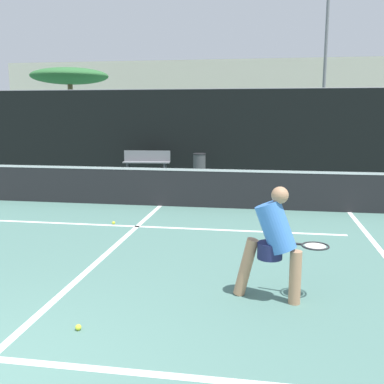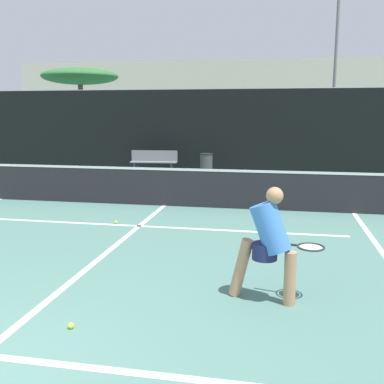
# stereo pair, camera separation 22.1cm
# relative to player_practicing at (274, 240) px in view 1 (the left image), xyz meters

# --- Properties ---
(court_service_line) EXTENTS (8.25, 0.10, 0.01)m
(court_service_line) POSITION_rel_player_practicing_xyz_m (-2.68, 3.21, -0.77)
(court_service_line) COLOR white
(court_service_line) RESTS_ON ground
(court_center_mark) EXTENTS (0.10, 7.08, 0.01)m
(court_center_mark) POSITION_rel_player_practicing_xyz_m (-2.68, 1.72, -0.77)
(court_center_mark) COLOR white
(court_center_mark) RESTS_ON ground
(net) EXTENTS (11.09, 0.09, 1.07)m
(net) POSITION_rel_player_practicing_xyz_m (-2.68, 5.26, -0.26)
(net) COLOR slate
(net) RESTS_ON ground
(fence_back) EXTENTS (24.00, 0.06, 3.16)m
(fence_back) POSITION_rel_player_practicing_xyz_m (-2.68, 11.76, 0.80)
(fence_back) COLOR black
(fence_back) RESTS_ON ground
(player_practicing) EXTENTS (1.22, 0.53, 1.44)m
(player_practicing) POSITION_rel_player_practicing_xyz_m (0.00, 0.00, 0.00)
(player_practicing) COLOR tan
(player_practicing) RESTS_ON ground
(tennis_ball_scattered_0) EXTENTS (0.07, 0.07, 0.07)m
(tennis_ball_scattered_0) POSITION_rel_player_practicing_xyz_m (0.13, 3.21, -0.74)
(tennis_ball_scattered_0) COLOR #D1E033
(tennis_ball_scattered_0) RESTS_ON ground
(tennis_ball_scattered_3) EXTENTS (0.07, 0.07, 0.07)m
(tennis_ball_scattered_3) POSITION_rel_player_practicing_xyz_m (-2.07, -1.15, -0.74)
(tennis_ball_scattered_3) COLOR #D1E033
(tennis_ball_scattered_3) RESTS_ON ground
(tennis_ball_scattered_4) EXTENTS (0.07, 0.07, 0.07)m
(tennis_ball_scattered_4) POSITION_rel_player_practicing_xyz_m (-3.21, 3.31, -0.74)
(tennis_ball_scattered_4) COLOR #D1E033
(tennis_ball_scattered_4) RESTS_ON ground
(courtside_bench) EXTENTS (1.77, 0.54, 0.86)m
(courtside_bench) POSITION_rel_player_practicing_xyz_m (-4.51, 10.87, -0.30)
(courtside_bench) COLOR slate
(courtside_bench) RESTS_ON ground
(trash_bin) EXTENTS (0.47, 0.47, 0.81)m
(trash_bin) POSITION_rel_player_practicing_xyz_m (-2.50, 10.75, -0.37)
(trash_bin) COLOR #3F3F42
(trash_bin) RESTS_ON ground
(parked_car) EXTENTS (1.66, 4.09, 1.38)m
(parked_car) POSITION_rel_player_practicing_xyz_m (-4.05, 15.12, -0.19)
(parked_car) COLOR black
(parked_car) RESTS_ON ground
(floodlight_mast) EXTENTS (1.10, 0.24, 9.69)m
(floodlight_mast) POSITION_rel_player_practicing_xyz_m (2.70, 18.70, 5.27)
(floodlight_mast) COLOR slate
(floodlight_mast) RESTS_ON ground
(tree_west) EXTENTS (4.28, 4.28, 4.69)m
(tree_west) POSITION_rel_player_practicing_xyz_m (-11.03, 18.95, 3.43)
(tree_west) COLOR brown
(tree_west) RESTS_ON ground
(building_far) EXTENTS (36.00, 2.40, 6.10)m
(building_far) POSITION_rel_player_practicing_xyz_m (-2.68, 30.12, 2.28)
(building_far) COLOR beige
(building_far) RESTS_ON ground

